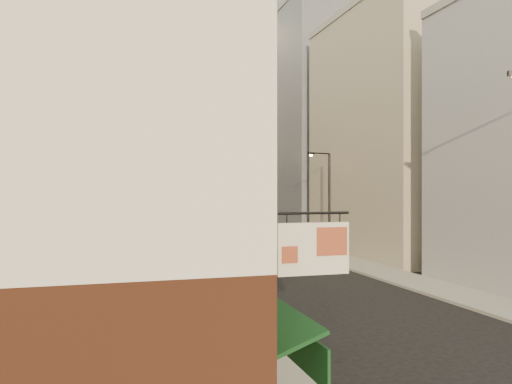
% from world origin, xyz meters
% --- Properties ---
extents(sidewalk_left, '(3.00, 140.00, 0.15)m').
position_xyz_m(sidewalk_left, '(-6.50, 55.00, 0.07)').
color(sidewalk_left, '#98978A').
rests_on(sidewalk_left, ground).
extents(sidewalk_right, '(3.00, 140.00, 0.15)m').
position_xyz_m(sidewalk_right, '(6.50, 55.00, 0.07)').
color(sidewalk_right, '#98978A').
rests_on(sidewalk_right, ground).
extents(near_building_left, '(8.30, 23.04, 12.30)m').
position_xyz_m(near_building_left, '(-10.99, 9.00, 6.02)').
color(near_building_left, brown).
rests_on(near_building_left, ground).
extents(left_bldg_beige, '(8.00, 12.00, 16.00)m').
position_xyz_m(left_bldg_beige, '(-12.00, 26.00, 8.00)').
color(left_bldg_beige, gray).
rests_on(left_bldg_beige, ground).
extents(left_bldg_grey, '(8.00, 16.00, 20.00)m').
position_xyz_m(left_bldg_grey, '(-12.00, 42.00, 10.00)').
color(left_bldg_grey, gray).
rests_on(left_bldg_grey, ground).
extents(left_bldg_tan, '(8.00, 18.00, 17.00)m').
position_xyz_m(left_bldg_tan, '(-12.00, 60.00, 8.50)').
color(left_bldg_tan, tan).
rests_on(left_bldg_tan, ground).
extents(left_bldg_wingrid, '(8.00, 20.00, 24.00)m').
position_xyz_m(left_bldg_wingrid, '(-12.00, 80.00, 12.00)').
color(left_bldg_wingrid, gray).
rests_on(left_bldg_wingrid, ground).
extents(right_bldg_beige, '(8.00, 16.00, 20.00)m').
position_xyz_m(right_bldg_beige, '(12.00, 30.00, 10.00)').
color(right_bldg_beige, gray).
rests_on(right_bldg_beige, ground).
extents(right_bldg_wingrid, '(8.00, 20.00, 26.00)m').
position_xyz_m(right_bldg_wingrid, '(12.00, 50.00, 13.00)').
color(right_bldg_wingrid, gray).
rests_on(right_bldg_wingrid, ground).
extents(highrise, '(21.00, 23.00, 51.20)m').
position_xyz_m(highrise, '(18.00, 78.00, 25.66)').
color(highrise, gray).
rests_on(highrise, ground).
extents(clock_tower, '(14.00, 14.00, 44.90)m').
position_xyz_m(clock_tower, '(-1.00, 92.00, 17.63)').
color(clock_tower, tan).
rests_on(clock_tower, ground).
extents(white_tower, '(8.00, 8.00, 41.50)m').
position_xyz_m(white_tower, '(10.00, 78.00, 18.61)').
color(white_tower, silver).
rests_on(white_tower, ground).
extents(streetlamp_mid, '(2.20, 0.73, 8.53)m').
position_xyz_m(streetlamp_mid, '(6.73, 31.16, 4.87)').
color(streetlamp_mid, black).
rests_on(streetlamp_mid, ground).
extents(streetlamp_far, '(2.38, 1.25, 9.78)m').
position_xyz_m(streetlamp_far, '(6.64, 47.89, 5.59)').
color(streetlamp_far, black).
rests_on(streetlamp_far, ground).
extents(traffic_light_left, '(0.58, 0.50, 5.00)m').
position_xyz_m(traffic_light_left, '(-6.79, 36.24, 3.52)').
color(traffic_light_left, black).
rests_on(traffic_light_left, ground).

